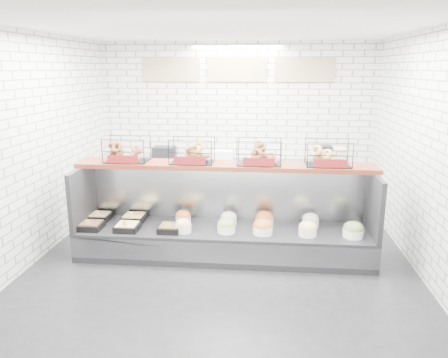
# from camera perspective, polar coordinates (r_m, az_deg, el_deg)

# --- Properties ---
(ground) EXTENTS (5.50, 5.50, 0.00)m
(ground) POSITION_cam_1_polar(r_m,az_deg,el_deg) (5.91, -0.30, -11.07)
(ground) COLOR black
(ground) RESTS_ON ground
(room_shell) EXTENTS (5.02, 5.51, 3.01)m
(room_shell) POSITION_cam_1_polar(r_m,az_deg,el_deg) (5.96, 0.27, 9.75)
(room_shell) COLOR silver
(room_shell) RESTS_ON ground
(display_case) EXTENTS (4.00, 0.90, 1.20)m
(display_case) POSITION_cam_1_polar(r_m,az_deg,el_deg) (6.09, 0.07, -6.89)
(display_case) COLOR black
(display_case) RESTS_ON ground
(bagel_shelf) EXTENTS (4.10, 0.50, 0.40)m
(bagel_shelf) POSITION_cam_1_polar(r_m,az_deg,el_deg) (5.97, 0.24, 3.14)
(bagel_shelf) COLOR #4F1C10
(bagel_shelf) RESTS_ON display_case
(prep_counter) EXTENTS (4.00, 0.60, 1.20)m
(prep_counter) POSITION_cam_1_polar(r_m,az_deg,el_deg) (8.03, 1.44, -0.59)
(prep_counter) COLOR #93969B
(prep_counter) RESTS_ON ground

